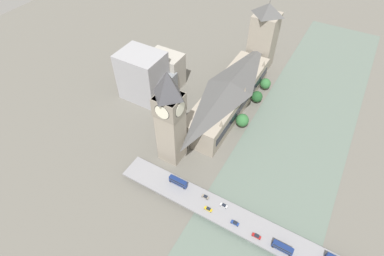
{
  "coord_description": "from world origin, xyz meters",
  "views": [
    {
      "loc": [
        -45.43,
        152.28,
        154.29
      ],
      "look_at": [
        19.93,
        38.72,
        16.95
      ],
      "focal_mm": 28.0,
      "sensor_mm": 36.0,
      "label": 1
    }
  ],
  "objects": [
    {
      "name": "tree_embankment_mid",
      "position": [
        -1.2,
        -24.0,
        5.79
      ],
      "size": [
        8.47,
        8.47,
        10.03
      ],
      "color": "brown",
      "rests_on": "ground_plane"
    },
    {
      "name": "car_southbound_lead",
      "position": [
        -12.74,
        77.63,
        4.92
      ],
      "size": [
        4.57,
        1.77,
        1.43
      ],
      "color": "gold",
      "rests_on": "road_bridge"
    },
    {
      "name": "road_bridge",
      "position": [
        -39.44,
        74.78,
        3.4
      ],
      "size": [
        165.78,
        15.37,
        4.21
      ],
      "color": "slate",
      "rests_on": "ground_plane"
    },
    {
      "name": "double_decker_bus_lead",
      "position": [
        10.22,
        71.83,
        6.97
      ],
      "size": [
        11.39,
        2.53,
        5.01
      ],
      "color": "navy",
      "rests_on": "road_bridge"
    },
    {
      "name": "tree_embankment_near",
      "position": [
        -1.91,
        5.97,
        6.56
      ],
      "size": [
        9.16,
        9.16,
        11.15
      ],
      "color": "brown",
      "rests_on": "ground_plane"
    },
    {
      "name": "car_northbound_mid",
      "position": [
        -7.75,
        71.69,
        4.93
      ],
      "size": [
        4.13,
        1.77,
        1.46
      ],
      "color": "slate",
      "rests_on": "road_bridge"
    },
    {
      "name": "city_block_east",
      "position": [
        71.34,
        -9.73,
        13.86
      ],
      "size": [
        26.19,
        17.11,
        27.71
      ],
      "color": "#A39E93",
      "rests_on": "ground_plane"
    },
    {
      "name": "ground_plane",
      "position": [
        0.0,
        0.0,
        0.0
      ],
      "size": [
        600.0,
        600.0,
        0.0
      ],
      "primitive_type": "plane",
      "color": "#605E56"
    },
    {
      "name": "parliament_hall",
      "position": [
        15.43,
        -8.0,
        12.0
      ],
      "size": [
        25.32,
        99.1,
        24.16
      ],
      "color": "gray",
      "rests_on": "ground_plane"
    },
    {
      "name": "city_block_center",
      "position": [
        78.21,
        11.79,
        18.83
      ],
      "size": [
        32.15,
        24.99,
        37.66
      ],
      "color": "#939399",
      "rests_on": "ground_plane"
    },
    {
      "name": "victoria_tower",
      "position": [
        15.48,
        -71.43,
        28.06
      ],
      "size": [
        19.77,
        19.77,
        60.12
      ],
      "color": "gray",
      "rests_on": "ground_plane"
    },
    {
      "name": "river_water",
      "position": [
        -39.44,
        0.0,
        0.15
      ],
      "size": [
        66.89,
        360.0,
        0.3
      ],
      "primitive_type": "cube",
      "color": "slate",
      "rests_on": "ground_plane"
    },
    {
      "name": "city_block_west",
      "position": [
        70.16,
        5.42,
        9.82
      ],
      "size": [
        26.26,
        18.32,
        19.65
      ],
      "color": "slate",
      "rests_on": "ground_plane"
    },
    {
      "name": "double_decker_bus_rear",
      "position": [
        -54.77,
        78.71,
        6.83
      ],
      "size": [
        10.47,
        2.57,
        4.73
      ],
      "color": "navy",
      "rests_on": "road_bridge"
    },
    {
      "name": "tree_embankment_far",
      "position": [
        -1.24,
        -42.23,
        6.0
      ],
      "size": [
        8.37,
        8.37,
        10.19
      ],
      "color": "brown",
      "rests_on": "ground_plane"
    },
    {
      "name": "clock_tower",
      "position": [
        26.61,
        52.32,
        35.48
      ],
      "size": [
        14.79,
        14.79,
        66.29
      ],
      "color": "gray",
      "rests_on": "ground_plane"
    },
    {
      "name": "car_southbound_mid",
      "position": [
        -28.82,
        77.74,
        4.95
      ],
      "size": [
        4.45,
        1.9,
        1.48
      ],
      "color": "navy",
      "rests_on": "road_bridge"
    },
    {
      "name": "car_southbound_extra",
      "position": [
        -41.37,
        78.73,
        4.92
      ],
      "size": [
        4.75,
        1.84,
        1.43
      ],
      "color": "maroon",
      "rests_on": "road_bridge"
    },
    {
      "name": "car_northbound_tail",
      "position": [
        -19.17,
        71.43,
        4.92
      ],
      "size": [
        4.22,
        1.93,
        1.41
      ],
      "color": "silver",
      "rests_on": "road_bridge"
    }
  ]
}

